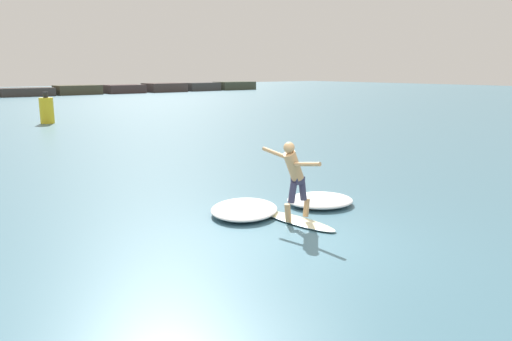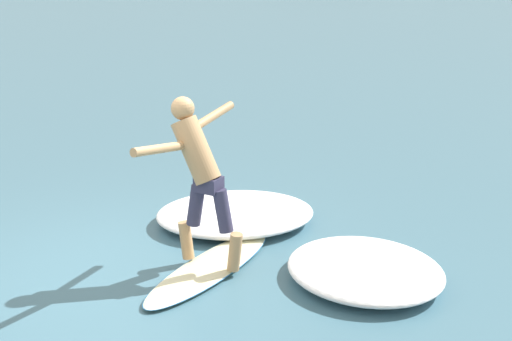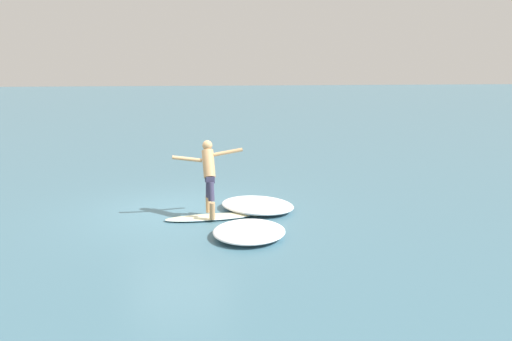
# 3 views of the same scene
# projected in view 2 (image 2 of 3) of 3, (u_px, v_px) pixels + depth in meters

# --- Properties ---
(ground_plane) EXTENTS (200.00, 200.00, 0.00)m
(ground_plane) POSITION_uv_depth(u_px,v_px,m) (104.00, 277.00, 7.47)
(ground_plane) COLOR #406B7D
(surfboard) EXTENTS (0.71, 2.38, 0.21)m
(surfboard) POSITION_uv_depth(u_px,v_px,m) (213.00, 265.00, 7.66)
(surfboard) COLOR beige
(surfboard) RESTS_ON ground
(surfer) EXTENTS (0.83, 1.71, 1.79)m
(surfer) POSITION_uv_depth(u_px,v_px,m) (198.00, 167.00, 7.34)
(surfer) COLOR tan
(surfer) RESTS_ON surfboard
(wave_foam_at_tail) EXTENTS (2.13, 2.04, 0.24)m
(wave_foam_at_tail) POSITION_uv_depth(u_px,v_px,m) (365.00, 269.00, 7.38)
(wave_foam_at_tail) COLOR white
(wave_foam_at_tail) RESTS_ON ground
(wave_foam_at_nose) EXTENTS (2.51, 2.50, 0.25)m
(wave_foam_at_nose) POSITION_uv_depth(u_px,v_px,m) (235.00, 213.00, 8.87)
(wave_foam_at_nose) COLOR white
(wave_foam_at_nose) RESTS_ON ground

